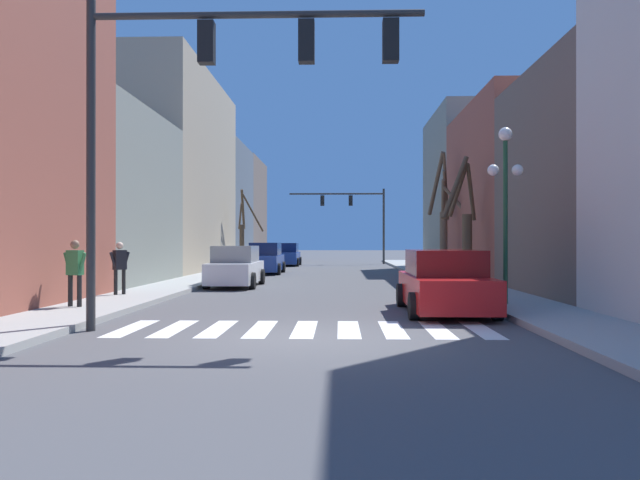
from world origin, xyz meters
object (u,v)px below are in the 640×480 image
Objects in this scene: car_parked_right_far at (286,255)px; street_tree_right_far at (465,227)px; car_parked_right_mid at (266,259)px; pedestrian_on_left_sidewalk at (120,263)px; car_driving_toward_lane at (445,283)px; street_tree_right_mid at (243,233)px; traffic_signal_far at (355,209)px; traffic_signal_near at (211,82)px; car_parked_left_far at (236,268)px; street_tree_right_near at (443,217)px; pedestrian_crossing_street at (75,267)px; street_lamp_right_corner at (505,180)px.

street_tree_right_far is (9.10, -21.23, 1.61)m from car_parked_right_far.
car_parked_right_mid is 2.80× the size of pedestrian_on_left_sidewalk.
pedestrian_on_left_sidewalk is (-9.51, 3.42, 0.37)m from car_driving_toward_lane.
car_parked_right_far is (0.12, 11.64, -0.01)m from car_parked_right_mid.
car_parked_right_mid is 20.28m from car_driving_toward_lane.
street_tree_right_mid is (0.57, 21.26, 1.24)m from pedestrian_on_left_sidewalk.
traffic_signal_far is 32.44m from pedestrian_on_left_sidewalk.
traffic_signal_far is at bearing -53.68° from car_parked_right_far.
traffic_signal_near is 1.47× the size of car_parked_left_far.
street_tree_right_far reaches higher than car_parked_left_far.
street_tree_right_near is (9.41, 6.80, 2.29)m from car_parked_left_far.
street_tree_right_near is at bearing -54.13° from car_parked_left_far.
traffic_signal_far is 35.90m from pedestrian_crossing_street.
car_driving_toward_lane is at bearing -99.35° from street_tree_right_near.
traffic_signal_near reaches higher than car_parked_right_far.
car_parked_right_far is 0.95× the size of street_tree_right_mid.
street_tree_right_far is at bearing -91.73° from street_tree_right_near.
street_lamp_right_corner is (3.13, -33.79, -1.02)m from traffic_signal_far.
car_driving_toward_lane is at bearing -154.10° from street_lamp_right_corner.
car_parked_left_far is at bearing -179.99° from car_parked_right_mid.
traffic_signal_far reaches higher than street_lamp_right_corner.
street_tree_right_far is 6.33m from street_tree_right_near.
traffic_signal_far is 4.72× the size of pedestrian_on_left_sidewalk.
street_tree_right_mid reaches higher than pedestrian_on_left_sidewalk.
car_parked_right_far reaches higher than car_parked_left_far.
pedestrian_crossing_street is (-2.56, -9.20, 0.39)m from car_parked_left_far.
traffic_signal_far is 1.61× the size of car_parked_right_far.
pedestrian_on_left_sidewalk is (-2.70, -5.58, 0.36)m from car_parked_left_far.
street_lamp_right_corner is 0.92× the size of street_tree_right_far.
street_lamp_right_corner reaches higher than car_parked_left_far.
traffic_signal_near is 1.09× the size of street_tree_right_near.
pedestrian_on_left_sidewalk is 0.32× the size of street_tree_right_far.
street_tree_right_far reaches higher than street_tree_right_mid.
street_tree_right_near reaches higher than car_parked_right_mid.
street_tree_right_near is at bearing 88.27° from street_tree_right_far.
pedestrian_on_left_sidewalk reaches higher than car_parked_right_far.
car_parked_left_far is at bearing -82.25° from street_tree_right_mid.
street_tree_right_far is (0.66, 8.65, -1.05)m from street_lamp_right_corner.
street_tree_right_far is at bearing -14.23° from car_driving_toward_lane.
traffic_signal_near is at bearing -95.79° from traffic_signal_far.
street_lamp_right_corner is at bearing 24.75° from pedestrian_crossing_street.
street_tree_right_near reaches higher than car_parked_right_far.
car_driving_toward_lane is (5.23, 3.42, -4.25)m from traffic_signal_near.
traffic_signal_near is 1.45× the size of street_lamp_right_corner.
street_tree_right_far is at bearing -53.20° from street_tree_right_mid.
traffic_signal_near is at bearing -177.56° from car_parked_right_far.
traffic_signal_far is 34.87m from car_driving_toward_lane.
street_lamp_right_corner is at bearing -94.36° from street_tree_right_far.
street_tree_right_far is (11.35, -15.17, 0.05)m from street_tree_right_mid.
street_tree_right_near is (2.60, 15.80, 2.30)m from car_driving_toward_lane.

